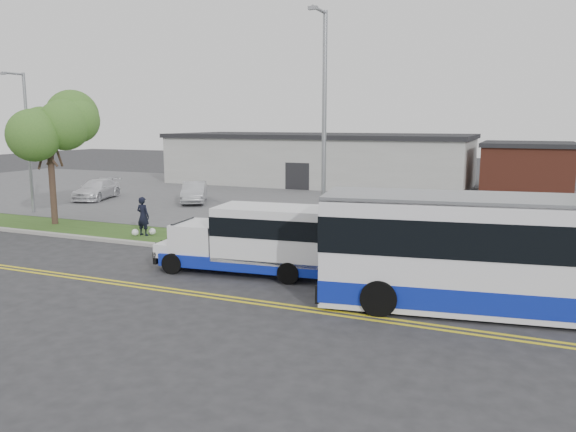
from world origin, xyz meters
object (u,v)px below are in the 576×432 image
at_px(streetlight_far, 27,137).
at_px(pedestrian, 143,216).
at_px(streetlight_near, 324,125).
at_px(shuttle_bus, 256,238).
at_px(tree_west, 48,127).
at_px(transit_bus, 535,256).
at_px(parked_car_a, 194,192).
at_px(parked_car_b, 97,189).

bearing_deg(streetlight_far, pedestrian, -15.80).
bearing_deg(streetlight_far, streetlight_near, -8.05).
xyz_separation_m(streetlight_near, streetlight_far, (-19.00, 2.69, -0.76)).
height_order(shuttle_bus, pedestrian, shuttle_bus).
relative_size(tree_west, shuttle_bus, 1.06).
bearing_deg(shuttle_bus, streetlight_near, 66.62).
xyz_separation_m(shuttle_bus, transit_bus, (9.08, -0.77, 0.37)).
relative_size(tree_west, streetlight_near, 0.73).
bearing_deg(tree_west, parked_car_a, 75.20).
xyz_separation_m(streetlight_far, parked_car_a, (6.50, 7.25, -3.69)).
bearing_deg(shuttle_bus, parked_car_b, 139.79).
xyz_separation_m(tree_west, streetlight_far, (-4.00, 2.22, -0.65)).
bearing_deg(streetlight_near, pedestrian, -178.75).
xyz_separation_m(streetlight_far, transit_bus, (26.90, -7.22, -2.81)).
bearing_deg(tree_west, shuttle_bus, -17.00).
xyz_separation_m(transit_bus, parked_car_b, (-27.51, 13.31, -0.91)).
bearing_deg(tree_west, pedestrian, -6.15).
bearing_deg(streetlight_near, tree_west, 178.20).
distance_m(tree_west, shuttle_bus, 14.95).
distance_m(streetlight_far, parked_car_b, 7.16).
height_order(streetlight_far, pedestrian, streetlight_far).
distance_m(streetlight_far, transit_bus, 27.99).
xyz_separation_m(streetlight_near, shuttle_bus, (-1.18, -3.76, -3.93)).
distance_m(shuttle_bus, pedestrian, 8.44).
distance_m(streetlight_near, parked_car_b, 21.95).
height_order(streetlight_far, parked_car_b, streetlight_far).
height_order(tree_west, streetlight_near, streetlight_near).
bearing_deg(streetlight_far, tree_west, -28.98).
distance_m(tree_west, transit_bus, 23.69).
bearing_deg(parked_car_a, parked_car_b, 161.14).
bearing_deg(streetlight_near, shuttle_bus, -107.39).
relative_size(streetlight_near, parked_car_b, 2.08).
bearing_deg(shuttle_bus, streetlight_far, 154.14).
bearing_deg(parked_car_a, streetlight_far, -159.95).
bearing_deg(parked_car_b, shuttle_bus, -49.54).
xyz_separation_m(tree_west, transit_bus, (22.90, -5.00, -3.45)).
xyz_separation_m(tree_west, streetlight_near, (15.00, -0.47, 0.11)).
xyz_separation_m(streetlight_near, transit_bus, (7.90, -4.53, -3.56)).
distance_m(streetlight_near, pedestrian, 9.78).
height_order(shuttle_bus, parked_car_b, shuttle_bus).
distance_m(transit_bus, parked_car_a, 25.03).
height_order(streetlight_far, transit_bus, streetlight_far).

